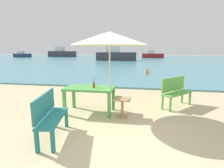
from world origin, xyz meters
TOP-DOWN VIEW (x-y plane):
  - ground_plane at (0.00, 0.00)m, footprint 120.00×120.00m
  - sea_water at (0.00, 30.00)m, footprint 120.00×50.00m
  - picnic_table_green at (-0.80, 1.59)m, footprint 1.40×0.80m
  - beer_bottle_amber at (-0.67, 1.55)m, footprint 0.07×0.07m
  - patio_umbrella at (-0.20, 1.50)m, footprint 2.10×2.10m
  - side_table_wood at (0.18, 1.36)m, footprint 0.44×0.44m
  - bench_teal_center at (-1.15, -0.08)m, footprint 0.60×1.25m
  - bench_green_left at (1.75, 2.62)m, footprint 1.07×1.13m
  - swimmer_person at (0.91, 10.10)m, footprint 0.34×0.34m
  - boat_sailboat at (-27.81, 35.01)m, footprint 4.12×1.12m
  - boat_cargo_ship at (-3.99, 26.30)m, footprint 6.50×1.77m
  - boat_fishing_trawler at (2.36, 36.79)m, footprint 4.58×1.25m
  - boat_barge at (-19.85, 39.41)m, footprint 6.82×1.86m

SIDE VIEW (x-z plane):
  - ground_plane at x=0.00m, z-range 0.00..0.00m
  - sea_water at x=0.00m, z-range 0.00..0.08m
  - swimmer_person at x=0.91m, z-range 0.03..0.44m
  - side_table_wood at x=0.18m, z-range 0.08..0.62m
  - bench_teal_center at x=-1.15m, z-range 0.07..1.02m
  - bench_green_left at x=1.75m, z-range 0.07..1.02m
  - boat_sailboat at x=-27.81m, z-range -0.13..1.37m
  - picnic_table_green at x=-0.80m, z-range 0.27..1.03m
  - boat_fishing_trawler at x=2.36m, z-range -0.15..1.51m
  - beer_bottle_amber at x=-0.67m, z-range 0.72..0.99m
  - boat_cargo_ship at x=-3.99m, z-range -0.25..2.11m
  - boat_barge at x=-19.85m, z-range -0.27..2.21m
  - patio_umbrella at x=-0.20m, z-range 0.97..3.27m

